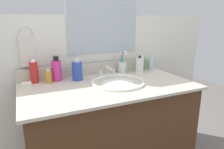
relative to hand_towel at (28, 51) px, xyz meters
The scene contains 18 objects.
vanity_cabinet 0.87m from the hand_towel, 33.80° to the right, with size 1.12×0.58×0.81m, color #4C2D19.
countertop 0.63m from the hand_towel, 33.80° to the right, with size 1.17×0.63×0.02m, color beige.
backsplash 0.52m from the hand_towel, ahead, with size 1.17×0.02×0.09m, color beige.
back_wall 0.63m from the hand_towel, ahead, with size 2.27×0.04×1.30m, color white.
mirror_panel 0.63m from the hand_towel, ahead, with size 0.60×0.01×0.56m, color #B2BCC6.
towel_ring 0.12m from the hand_towel, 90.00° to the left, with size 0.10×0.10×0.01m, color silver.
hand_towel is the anchor object (origin of this frame).
sink_basin 0.69m from the hand_towel, 29.60° to the right, with size 0.38×0.38×0.11m.
faucet 0.60m from the hand_towel, 12.41° to the right, with size 0.16×0.10×0.08m.
bottle_gel_clear 1.02m from the hand_towel, ahead, with size 0.05×0.05×0.12m.
bottle_oil_amber 0.24m from the hand_towel, 45.63° to the right, with size 0.04×0.04×0.10m.
bottle_shampoo_blue 0.37m from the hand_towel, 21.55° to the right, with size 0.07×0.07×0.16m.
bottle_spray_red 0.16m from the hand_towel, 70.28° to the right, with size 0.05×0.05×0.17m.
bottle_toner_green 0.93m from the hand_towel, ahead, with size 0.06×0.06×0.13m.
bottle_lotion_white 0.87m from the hand_towel, ahead, with size 0.07×0.07×0.15m.
bottle_soap_pink 0.24m from the hand_towel, 23.89° to the right, with size 0.07×0.07×0.18m.
cup_white_ceramic 0.74m from the hand_towel, ahead, with size 0.08×0.09×0.19m.
soap_bar 0.24m from the hand_towel, 106.48° to the right, with size 0.06×0.04×0.02m, color white.
Camera 1 is at (-0.54, -1.23, 1.27)m, focal length 32.82 mm.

